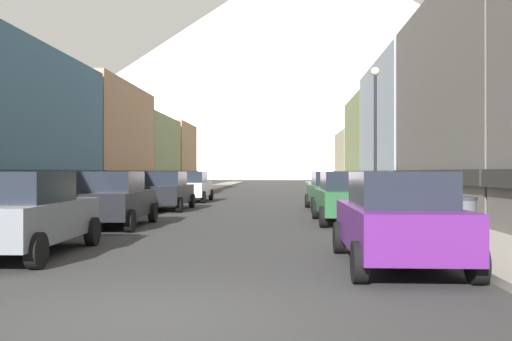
% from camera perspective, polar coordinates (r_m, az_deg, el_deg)
% --- Properties ---
extents(ground_plane, '(400.00, 400.00, 0.00)m').
position_cam_1_polar(ground_plane, '(7.23, -11.11, -14.38)').
color(ground_plane, '#323232').
extents(sidewalk_left, '(2.50, 100.00, 0.15)m').
position_cam_1_polar(sidewalk_left, '(42.58, -7.80, -2.40)').
color(sidewalk_left, gray).
rests_on(sidewalk_left, ground).
extents(sidewalk_right, '(2.50, 100.00, 0.15)m').
position_cam_1_polar(sidewalk_right, '(42.08, 9.18, -2.43)').
color(sidewalk_right, gray).
rests_on(sidewalk_right, ground).
extents(storefront_left_2, '(7.28, 10.95, 7.07)m').
position_cam_1_polar(storefront_left_2, '(35.82, -17.80, 2.49)').
color(storefront_left_2, tan).
rests_on(storefront_left_2, ground).
extents(storefront_left_3, '(6.41, 9.88, 6.15)m').
position_cam_1_polar(storefront_left_3, '(45.63, -12.61, 1.37)').
color(storefront_left_3, '#8C9966').
rests_on(storefront_left_3, ground).
extents(storefront_left_4, '(9.57, 8.36, 6.42)m').
position_cam_1_polar(storefront_left_4, '(55.40, -11.49, 1.25)').
color(storefront_left_4, tan).
rests_on(storefront_left_4, ground).
extents(storefront_right_2, '(10.12, 13.56, 8.88)m').
position_cam_1_polar(storefront_right_2, '(38.46, 19.17, 3.63)').
color(storefront_right_2, '#99A5B2').
rests_on(storefront_right_2, ground).
extents(storefront_right_3, '(8.68, 11.14, 8.21)m').
position_cam_1_polar(storefront_right_3, '(50.35, 14.42, 2.37)').
color(storefront_right_3, '#8C9966').
rests_on(storefront_right_3, ground).
extents(storefront_right_4, '(9.29, 10.30, 6.03)m').
position_cam_1_polar(storefront_right_4, '(61.38, 12.63, 0.94)').
color(storefront_right_4, beige).
rests_on(storefront_right_4, ground).
extents(car_left_0, '(2.20, 4.46, 1.78)m').
position_cam_1_polar(car_left_0, '(12.79, -22.57, -4.06)').
color(car_left_0, slate).
rests_on(car_left_0, ground).
extents(car_left_1, '(2.19, 4.46, 1.78)m').
position_cam_1_polar(car_left_1, '(18.55, -14.30, -2.83)').
color(car_left_1, black).
rests_on(car_left_1, ground).
extents(car_left_2, '(2.06, 4.40, 1.78)m').
position_cam_1_polar(car_left_2, '(26.27, -9.13, -2.03)').
color(car_left_2, black).
rests_on(car_left_2, ground).
extents(car_left_3, '(2.06, 4.40, 1.78)m').
position_cam_1_polar(car_left_3, '(33.23, -6.56, -1.63)').
color(car_left_3, silver).
rests_on(car_left_3, ground).
extents(car_right_0, '(2.06, 4.40, 1.78)m').
position_cam_1_polar(car_right_0, '(10.80, 14.20, -4.79)').
color(car_right_0, '#591E72').
rests_on(car_right_0, ground).
extents(car_right_1, '(2.15, 4.44, 1.78)m').
position_cam_1_polar(car_right_1, '(19.58, 9.13, -2.69)').
color(car_right_1, '#265933').
rests_on(car_right_1, ground).
extents(car_right_2, '(2.24, 4.48, 1.78)m').
position_cam_1_polar(car_right_2, '(26.07, 7.60, -2.05)').
color(car_right_2, '#265933').
rests_on(car_right_2, ground).
extents(trash_bin_right, '(0.59, 0.59, 0.98)m').
position_cam_1_polar(trash_bin_right, '(15.43, 20.55, -4.33)').
color(trash_bin_right, '#4C5156').
rests_on(trash_bin_right, sidewalk_right).
extents(potted_plant_0, '(0.59, 0.59, 0.84)m').
position_cam_1_polar(potted_plant_0, '(20.51, 17.97, -3.35)').
color(potted_plant_0, gray).
rests_on(potted_plant_0, sidewalk_right).
extents(potted_plant_2, '(0.51, 0.51, 0.88)m').
position_cam_1_polar(potted_plant_2, '(23.51, -18.79, -2.86)').
color(potted_plant_2, gray).
rests_on(potted_plant_2, sidewalk_left).
extents(pedestrian_1, '(0.36, 0.36, 1.53)m').
position_cam_1_polar(pedestrian_1, '(35.54, -9.96, -1.61)').
color(pedestrian_1, '#333338').
rests_on(pedestrian_1, sidewalk_left).
extents(streetlamp_right, '(0.36, 0.36, 5.86)m').
position_cam_1_polar(streetlamp_right, '(23.21, 12.05, 5.34)').
color(streetlamp_right, black).
rests_on(streetlamp_right, sidewalk_right).
extents(mountain_backdrop, '(299.64, 299.64, 109.85)m').
position_cam_1_polar(mountain_backdrop, '(272.40, 5.97, 11.14)').
color(mountain_backdrop, silver).
rests_on(mountain_backdrop, ground).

